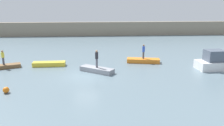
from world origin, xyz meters
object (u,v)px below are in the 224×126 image
Objects in this scene: rowboat_grey at (97,70)px; person_blue_shirt at (144,51)px; rowboat_orange at (143,61)px; person_yellow_shirt at (3,57)px; mooring_buoy at (6,90)px; rowboat_yellow at (49,64)px; motorboat at (219,62)px; rowboat_brown at (4,67)px; person_dark_shirt at (97,58)px.

rowboat_grey is 6.72m from person_blue_shirt.
rowboat_orange is 15.91m from person_yellow_shirt.
rowboat_orange is 15.52m from mooring_buoy.
motorboat is at bearing -9.37° from rowboat_yellow.
rowboat_yellow is 2.24× the size of person_yellow_shirt.
rowboat_yellow is (4.77, 0.60, 0.04)m from rowboat_brown.
rowboat_yellow is at bearing -165.31° from rowboat_orange.
motorboat reaches higher than rowboat_grey.
rowboat_yellow is 11.14m from person_blue_shirt.
rowboat_brown is at bearing -174.38° from rowboat_yellow.
person_yellow_shirt is (0.00, -0.00, 1.11)m from rowboat_brown.
rowboat_orange is at bearing 66.81° from rowboat_grey.
motorboat is 3.12× the size of person_blue_shirt.
mooring_buoy is (-20.55, -5.32, -0.48)m from motorboat.
rowboat_yellow is at bearing 76.87° from mooring_buoy.
rowboat_yellow is 4.92m from person_yellow_shirt.
motorboat is 21.23m from mooring_buoy.
motorboat is 1.46× the size of rowboat_grey.
rowboat_brown is 10.50m from person_dark_shirt.
rowboat_brown is 4.81m from rowboat_yellow.
rowboat_yellow is 0.98× the size of rowboat_grey.
person_dark_shirt is (-0.00, -0.00, 1.27)m from rowboat_grey.
rowboat_brown is at bearing 165.96° from person_yellow_shirt.
person_yellow_shirt is (-10.20, 2.11, 1.07)m from rowboat_grey.
motorboat is at bearing -25.91° from rowboat_brown.
person_yellow_shirt is (-23.49, 1.95, 0.57)m from motorboat.
rowboat_brown is (-23.49, 1.95, -0.53)m from motorboat.
person_blue_shirt reaches higher than rowboat_grey.
rowboat_grey is at bearing -28.16° from rowboat_yellow.
motorboat is at bearing 35.60° from rowboat_grey.
rowboat_orange is 7.71× the size of mooring_buoy.
person_blue_shirt is 15.56m from mooring_buoy.
rowboat_yellow is 7.19× the size of mooring_buoy.
rowboat_orange is 2.24× the size of person_blue_shirt.
rowboat_yellow is 6.21m from person_dark_shirt.
rowboat_orange is (11.05, 0.78, -0.00)m from rowboat_yellow.
rowboat_yellow is 0.93× the size of rowboat_orange.
person_dark_shirt is (-5.61, -3.50, 1.28)m from rowboat_orange.
rowboat_orange is at bearing 31.91° from person_dark_shirt.
rowboat_yellow is at bearing -13.95° from rowboat_brown.
person_dark_shirt is at bearing -148.09° from person_blue_shirt.
rowboat_grey is at bearing 45.00° from person_dark_shirt.
person_blue_shirt reaches higher than person_yellow_shirt.
rowboat_brown is at bearing -156.80° from rowboat_grey.
rowboat_brown is 1.11m from person_yellow_shirt.
person_dark_shirt is 1.14× the size of person_yellow_shirt.
person_yellow_shirt is (-15.81, -1.38, -0.14)m from person_blue_shirt.
person_blue_shirt is 1.07× the size of person_yellow_shirt.
motorboat reaches higher than mooring_buoy.
mooring_buoy is (-7.27, -5.15, 0.01)m from rowboat_grey.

